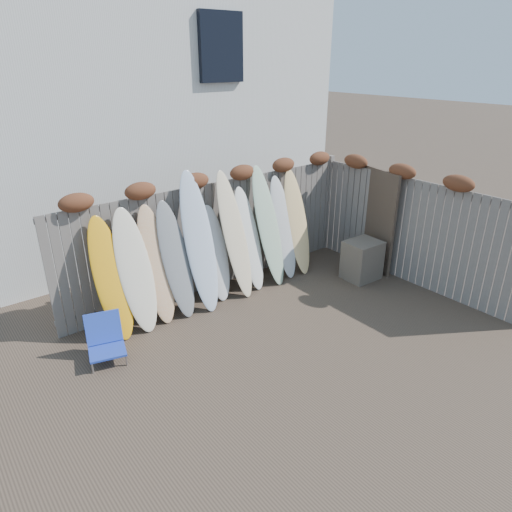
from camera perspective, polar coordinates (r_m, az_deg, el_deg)
ground at (r=7.26m, az=5.99°, el=-10.27°), size 80.00×80.00×0.00m
back_fence at (r=8.43m, az=-4.74°, el=3.81°), size 6.05×0.28×2.24m
right_fence at (r=9.04m, az=19.00°, el=3.69°), size 0.28×4.40×2.24m
house at (r=11.78m, az=-15.08°, el=18.89°), size 8.50×5.50×6.33m
beach_chair at (r=7.01m, az=-18.32°, el=-9.85°), size 0.63×0.65×0.67m
wooden_crate at (r=9.15m, az=13.12°, el=-0.49°), size 0.69×0.58×0.77m
lattice_panel at (r=9.56m, az=14.24°, el=4.58°), size 0.38×1.34×2.05m
surfboard_0 at (r=7.25m, az=-17.66°, el=-2.76°), size 0.53×0.69×1.89m
surfboard_1 at (r=7.35m, az=-14.85°, el=-1.83°), size 0.56×0.70×1.94m
surfboard_2 at (r=7.53m, az=-12.35°, el=-1.10°), size 0.53×0.71×1.90m
surfboard_3 at (r=7.62m, az=-9.99°, el=-0.49°), size 0.53×0.71×1.93m
surfboard_4 at (r=7.73m, az=-7.10°, el=1.72°), size 0.59×0.86×2.34m
surfboard_5 at (r=8.10m, az=-5.13°, el=0.31°), size 0.52×0.64×1.68m
surfboard_6 at (r=8.13m, az=-2.70°, el=2.62°), size 0.55×0.83×2.24m
surfboard_7 at (r=8.42m, az=-0.86°, el=2.13°), size 0.48×0.69×1.89m
surfboard_8 at (r=8.59m, az=1.54°, el=3.73°), size 0.54×0.81×2.22m
surfboard_9 at (r=8.91m, az=3.40°, el=3.56°), size 0.50×0.72×1.95m
surfboard_10 at (r=9.11m, az=5.16°, el=4.22°), size 0.52×0.75×2.03m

